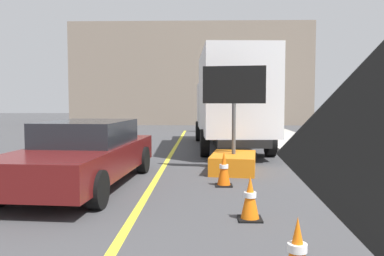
# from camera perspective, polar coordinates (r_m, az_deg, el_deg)

# --- Properties ---
(lane_center_stripe) EXTENTS (0.14, 36.00, 0.01)m
(lane_center_stripe) POSITION_cam_1_polar(r_m,az_deg,el_deg) (6.40, -8.41, -12.44)
(lane_center_stripe) COLOR yellow
(lane_center_stripe) RESTS_ON ground
(arrow_board_trailer) EXTENTS (1.60, 1.94, 2.70)m
(arrow_board_trailer) POSITION_cam_1_polar(r_m,az_deg,el_deg) (10.14, 6.07, -3.61)
(arrow_board_trailer) COLOR orange
(arrow_board_trailer) RESTS_ON ground
(box_truck) EXTENTS (2.71, 8.06, 3.52)m
(box_truck) POSITION_cam_1_polar(r_m,az_deg,el_deg) (14.87, 5.60, 4.21)
(box_truck) COLOR black
(box_truck) RESTS_ON ground
(pickup_car) EXTENTS (2.28, 5.21, 1.38)m
(pickup_car) POSITION_cam_1_polar(r_m,az_deg,el_deg) (8.65, -15.33, -3.58)
(pickup_car) COLOR #591414
(pickup_car) RESTS_ON ground
(highway_guide_sign) EXTENTS (2.79, 0.18, 5.00)m
(highway_guide_sign) POSITION_cam_1_polar(r_m,az_deg,el_deg) (22.08, 9.39, 8.05)
(highway_guide_sign) COLOR gray
(highway_guide_sign) RESTS_ON ground
(far_building_block) EXTENTS (18.60, 6.37, 7.82)m
(far_building_block) POSITION_cam_1_polar(r_m,az_deg,el_deg) (32.88, -0.04, 7.57)
(far_building_block) COLOR gray
(far_building_block) RESTS_ON ground
(traffic_cone_near_sign) EXTENTS (0.36, 0.36, 0.70)m
(traffic_cone_near_sign) POSITION_cam_1_polar(r_m,az_deg,el_deg) (4.08, 15.07, -17.17)
(traffic_cone_near_sign) COLOR black
(traffic_cone_near_sign) RESTS_ON ground
(traffic_cone_mid_lane) EXTENTS (0.36, 0.36, 0.68)m
(traffic_cone_mid_lane) POSITION_cam_1_polar(r_m,az_deg,el_deg) (6.09, 8.46, -10.07)
(traffic_cone_mid_lane) COLOR black
(traffic_cone_mid_lane) RESTS_ON ground
(traffic_cone_far_lane) EXTENTS (0.36, 0.36, 0.74)m
(traffic_cone_far_lane) POSITION_cam_1_polar(r_m,az_deg,el_deg) (8.39, 4.66, -5.97)
(traffic_cone_far_lane) COLOR black
(traffic_cone_far_lane) RESTS_ON ground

